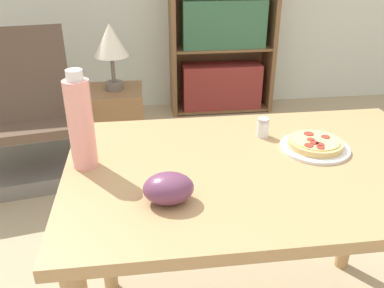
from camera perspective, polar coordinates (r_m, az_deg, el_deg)
name	(u,v)px	position (r m, az deg, el deg)	size (l,w,h in m)	color
dining_table	(260,194)	(1.30, 9.52, -7.00)	(1.18, 0.76, 0.76)	tan
pizza_on_plate	(315,145)	(1.36, 16.89, -0.12)	(0.22, 0.22, 0.04)	white
grape_bunch	(169,188)	(1.03, -3.32, -6.23)	(0.13, 0.10, 0.08)	#6B3856
drink_bottle	(81,123)	(1.19, -15.36, 2.85)	(0.07, 0.07, 0.29)	pink
salt_shaker	(263,128)	(1.40, 9.91, 2.29)	(0.04, 0.04, 0.07)	white
lounge_chair_near	(26,132)	(2.76, -22.31, 1.54)	(0.72, 0.86, 0.88)	slate
bookshelf	(223,21)	(3.51, 4.35, 16.84)	(0.88, 0.32, 1.64)	brown
side_table	(118,128)	(2.70, -10.33, 2.18)	(0.34, 0.34, 0.53)	brown
table_lamp	(111,43)	(2.53, -11.36, 13.68)	(0.21, 0.21, 0.40)	#665B51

